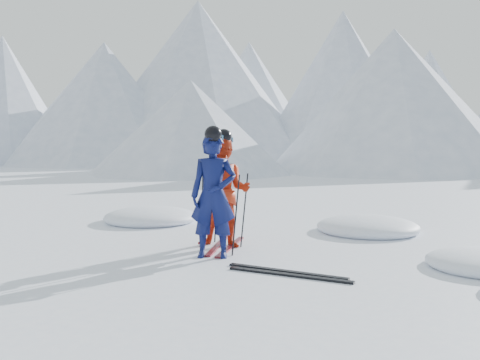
% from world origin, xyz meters
% --- Properties ---
extents(ground, '(160.00, 160.00, 0.00)m').
position_xyz_m(ground, '(0.00, 0.00, 0.00)').
color(ground, white).
rests_on(ground, ground).
extents(skier_blue, '(0.81, 0.69, 1.88)m').
position_xyz_m(skier_blue, '(-1.52, -0.62, 0.94)').
color(skier_blue, '#0B1247').
rests_on(skier_blue, ground).
extents(skier_red, '(1.07, 0.94, 1.85)m').
position_xyz_m(skier_red, '(-1.76, 0.13, 0.93)').
color(skier_red, red).
rests_on(skier_red, ground).
extents(pole_blue_left, '(0.12, 0.09, 1.25)m').
position_xyz_m(pole_blue_left, '(-1.82, -0.47, 0.63)').
color(pole_blue_left, black).
rests_on(pole_blue_left, ground).
extents(pole_blue_right, '(0.12, 0.07, 1.25)m').
position_xyz_m(pole_blue_right, '(-1.27, -0.37, 0.63)').
color(pole_blue_right, black).
rests_on(pole_blue_right, ground).
extents(pole_red_left, '(0.12, 0.10, 1.23)m').
position_xyz_m(pole_red_left, '(-2.06, 0.38, 0.62)').
color(pole_red_left, black).
rests_on(pole_red_left, ground).
extents(pole_red_right, '(0.12, 0.09, 1.23)m').
position_xyz_m(pole_red_right, '(-1.46, 0.28, 0.62)').
color(pole_red_right, black).
rests_on(pole_red_right, ground).
extents(ski_worn_left, '(0.64, 1.64, 0.03)m').
position_xyz_m(ski_worn_left, '(-1.88, 0.13, 0.01)').
color(ski_worn_left, black).
rests_on(ski_worn_left, ground).
extents(ski_worn_right, '(0.53, 1.66, 0.03)m').
position_xyz_m(ski_worn_right, '(-1.64, 0.13, 0.01)').
color(ski_worn_right, black).
rests_on(ski_worn_right, ground).
extents(ski_loose_a, '(1.70, 0.12, 0.03)m').
position_xyz_m(ski_loose_a, '(-0.18, -0.98, 0.01)').
color(ski_loose_a, black).
rests_on(ski_loose_a, ground).
extents(ski_loose_b, '(1.70, 0.12, 0.03)m').
position_xyz_m(ski_loose_b, '(-0.08, -1.13, 0.01)').
color(ski_loose_b, black).
rests_on(ski_loose_b, ground).
extents(snow_lumps, '(8.99, 5.02, 0.45)m').
position_xyz_m(snow_lumps, '(-1.19, 1.68, 0.00)').
color(snow_lumps, white).
rests_on(snow_lumps, ground).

